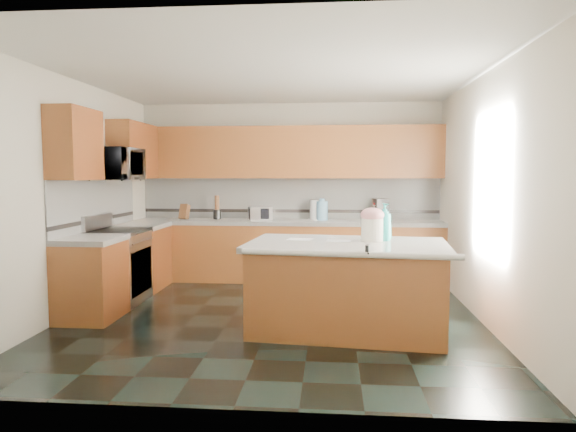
# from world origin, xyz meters

# --- Properties ---
(floor) EXTENTS (4.60, 4.60, 0.00)m
(floor) POSITION_xyz_m (0.00, 0.00, 0.00)
(floor) COLOR black
(floor) RESTS_ON ground
(ceiling) EXTENTS (4.60, 4.60, 0.00)m
(ceiling) POSITION_xyz_m (0.00, 0.00, 2.70)
(ceiling) COLOR white
(ceiling) RESTS_ON ground
(wall_back) EXTENTS (4.60, 0.04, 2.70)m
(wall_back) POSITION_xyz_m (0.00, 2.32, 1.35)
(wall_back) COLOR white
(wall_back) RESTS_ON ground
(wall_front) EXTENTS (4.60, 0.04, 2.70)m
(wall_front) POSITION_xyz_m (0.00, -2.32, 1.35)
(wall_front) COLOR white
(wall_front) RESTS_ON ground
(wall_left) EXTENTS (0.04, 4.60, 2.70)m
(wall_left) POSITION_xyz_m (-2.32, 0.00, 1.35)
(wall_left) COLOR white
(wall_left) RESTS_ON ground
(wall_right) EXTENTS (0.04, 4.60, 2.70)m
(wall_right) POSITION_xyz_m (2.32, 0.00, 1.35)
(wall_right) COLOR white
(wall_right) RESTS_ON ground
(back_base_cab) EXTENTS (4.60, 0.60, 0.86)m
(back_base_cab) POSITION_xyz_m (0.00, 2.00, 0.43)
(back_base_cab) COLOR #4E210C
(back_base_cab) RESTS_ON ground
(back_countertop) EXTENTS (4.60, 0.64, 0.06)m
(back_countertop) POSITION_xyz_m (0.00, 2.00, 0.89)
(back_countertop) COLOR white
(back_countertop) RESTS_ON back_base_cab
(back_upper_cab) EXTENTS (4.60, 0.33, 0.78)m
(back_upper_cab) POSITION_xyz_m (0.00, 2.13, 1.94)
(back_upper_cab) COLOR #4E210C
(back_upper_cab) RESTS_ON wall_back
(back_backsplash) EXTENTS (4.60, 0.02, 0.63)m
(back_backsplash) POSITION_xyz_m (0.00, 2.29, 1.24)
(back_backsplash) COLOR silver
(back_backsplash) RESTS_ON back_countertop
(back_accent_band) EXTENTS (4.60, 0.01, 0.05)m
(back_accent_band) POSITION_xyz_m (0.00, 2.28, 1.04)
(back_accent_band) COLOR black
(back_accent_band) RESTS_ON back_countertop
(left_base_cab_rear) EXTENTS (0.60, 0.82, 0.86)m
(left_base_cab_rear) POSITION_xyz_m (-2.00, 1.29, 0.43)
(left_base_cab_rear) COLOR #4E210C
(left_base_cab_rear) RESTS_ON ground
(left_counter_rear) EXTENTS (0.64, 0.82, 0.06)m
(left_counter_rear) POSITION_xyz_m (-2.00, 1.29, 0.89)
(left_counter_rear) COLOR white
(left_counter_rear) RESTS_ON left_base_cab_rear
(left_base_cab_front) EXTENTS (0.60, 0.72, 0.86)m
(left_base_cab_front) POSITION_xyz_m (-2.00, -0.24, 0.43)
(left_base_cab_front) COLOR #4E210C
(left_base_cab_front) RESTS_ON ground
(left_counter_front) EXTENTS (0.64, 0.72, 0.06)m
(left_counter_front) POSITION_xyz_m (-2.00, -0.24, 0.89)
(left_counter_front) COLOR white
(left_counter_front) RESTS_ON left_base_cab_front
(left_backsplash) EXTENTS (0.02, 2.30, 0.63)m
(left_backsplash) POSITION_xyz_m (-2.29, 0.55, 1.24)
(left_backsplash) COLOR silver
(left_backsplash) RESTS_ON wall_left
(left_accent_band) EXTENTS (0.01, 2.30, 0.05)m
(left_accent_band) POSITION_xyz_m (-2.28, 0.55, 1.04)
(left_accent_band) COLOR black
(left_accent_band) RESTS_ON wall_left
(left_upper_cab_rear) EXTENTS (0.33, 1.09, 0.78)m
(left_upper_cab_rear) POSITION_xyz_m (-2.13, 1.42, 1.94)
(left_upper_cab_rear) COLOR #4E210C
(left_upper_cab_rear) RESTS_ON wall_left
(left_upper_cab_front) EXTENTS (0.33, 0.72, 0.78)m
(left_upper_cab_front) POSITION_xyz_m (-2.13, -0.24, 1.94)
(left_upper_cab_front) COLOR #4E210C
(left_upper_cab_front) RESTS_ON wall_left
(range_body) EXTENTS (0.60, 0.76, 0.88)m
(range_body) POSITION_xyz_m (-2.00, 0.50, 0.44)
(range_body) COLOR #B7B7BC
(range_body) RESTS_ON ground
(range_oven_door) EXTENTS (0.02, 0.68, 0.55)m
(range_oven_door) POSITION_xyz_m (-1.71, 0.50, 0.40)
(range_oven_door) COLOR black
(range_oven_door) RESTS_ON range_body
(range_cooktop) EXTENTS (0.62, 0.78, 0.04)m
(range_cooktop) POSITION_xyz_m (-2.00, 0.50, 0.90)
(range_cooktop) COLOR black
(range_cooktop) RESTS_ON range_body
(range_handle) EXTENTS (0.02, 0.66, 0.02)m
(range_handle) POSITION_xyz_m (-1.68, 0.50, 0.78)
(range_handle) COLOR #B7B7BC
(range_handle) RESTS_ON range_body
(range_backguard) EXTENTS (0.06, 0.76, 0.18)m
(range_backguard) POSITION_xyz_m (-2.26, 0.50, 1.02)
(range_backguard) COLOR #B7B7BC
(range_backguard) RESTS_ON range_body
(microwave) EXTENTS (0.50, 0.73, 0.41)m
(microwave) POSITION_xyz_m (-2.00, 0.50, 1.73)
(microwave) COLOR #B7B7BC
(microwave) RESTS_ON wall_left
(island_base) EXTENTS (2.00, 1.27, 0.86)m
(island_base) POSITION_xyz_m (0.82, -0.43, 0.43)
(island_base) COLOR #4E210C
(island_base) RESTS_ON ground
(island_top) EXTENTS (2.11, 1.38, 0.06)m
(island_top) POSITION_xyz_m (0.82, -0.43, 0.89)
(island_top) COLOR white
(island_top) RESTS_ON island_base
(island_bullnose) EXTENTS (2.00, 0.26, 0.06)m
(island_bullnose) POSITION_xyz_m (0.82, -1.02, 0.89)
(island_bullnose) COLOR white
(island_bullnose) RESTS_ON island_base
(treat_jar) EXTENTS (0.27, 0.27, 0.24)m
(treat_jar) POSITION_xyz_m (1.08, -0.32, 1.04)
(treat_jar) COLOR white
(treat_jar) RESTS_ON island_top
(treat_jar_lid) EXTENTS (0.25, 0.25, 0.15)m
(treat_jar_lid) POSITION_xyz_m (1.08, -0.32, 1.19)
(treat_jar_lid) COLOR #D18287
(treat_jar_lid) RESTS_ON treat_jar
(treat_jar_knob) EXTENTS (0.08, 0.03, 0.03)m
(treat_jar_knob) POSITION_xyz_m (1.08, -0.32, 1.24)
(treat_jar_knob) COLOR tan
(treat_jar_knob) RESTS_ON treat_jar_lid
(treat_jar_knob_end_l) EXTENTS (0.04, 0.04, 0.04)m
(treat_jar_knob_end_l) POSITION_xyz_m (1.04, -0.32, 1.24)
(treat_jar_knob_end_l) COLOR tan
(treat_jar_knob_end_l) RESTS_ON treat_jar_lid
(treat_jar_knob_end_r) EXTENTS (0.04, 0.04, 0.04)m
(treat_jar_knob_end_r) POSITION_xyz_m (1.12, -0.32, 1.24)
(treat_jar_knob_end_r) COLOR tan
(treat_jar_knob_end_r) RESTS_ON treat_jar_lid
(soap_bottle_island) EXTENTS (0.20, 0.20, 0.39)m
(soap_bottle_island) POSITION_xyz_m (1.22, -0.27, 1.12)
(soap_bottle_island) COLOR teal
(soap_bottle_island) RESTS_ON island_top
(paper_sheet_a) EXTENTS (0.27, 0.22, 0.00)m
(paper_sheet_a) POSITION_xyz_m (0.74, -0.33, 0.92)
(paper_sheet_a) COLOR white
(paper_sheet_a) RESTS_ON island_top
(paper_sheet_b) EXTENTS (0.29, 0.24, 0.00)m
(paper_sheet_b) POSITION_xyz_m (0.33, -0.25, 0.92)
(paper_sheet_b) COLOR white
(paper_sheet_b) RESTS_ON island_top
(clamp_body) EXTENTS (0.05, 0.11, 0.09)m
(clamp_body) POSITION_xyz_m (0.99, -1.00, 0.93)
(clamp_body) COLOR black
(clamp_body) RESTS_ON island_top
(clamp_handle) EXTENTS (0.02, 0.07, 0.02)m
(clamp_handle) POSITION_xyz_m (0.99, -1.06, 0.91)
(clamp_handle) COLOR black
(clamp_handle) RESTS_ON island_top
(knife_block) EXTENTS (0.16, 0.19, 0.25)m
(knife_block) POSITION_xyz_m (-1.60, 2.05, 1.03)
(knife_block) COLOR #472814
(knife_block) RESTS_ON back_countertop
(utensil_crock) EXTENTS (0.12, 0.12, 0.15)m
(utensil_crock) POSITION_xyz_m (-1.09, 2.08, 0.99)
(utensil_crock) COLOR black
(utensil_crock) RESTS_ON back_countertop
(utensil_bundle) EXTENTS (0.07, 0.07, 0.22)m
(utensil_bundle) POSITION_xyz_m (-1.09, 2.08, 1.18)
(utensil_bundle) COLOR #472814
(utensil_bundle) RESTS_ON utensil_crock
(toaster_oven) EXTENTS (0.40, 0.33, 0.20)m
(toaster_oven) POSITION_xyz_m (-0.42, 2.05, 1.02)
(toaster_oven) COLOR #B7B7BC
(toaster_oven) RESTS_ON back_countertop
(toaster_oven_door) EXTENTS (0.30, 0.01, 0.16)m
(toaster_oven_door) POSITION_xyz_m (-0.42, 1.94, 1.02)
(toaster_oven_door) COLOR black
(toaster_oven_door) RESTS_ON toaster_oven
(paper_towel) EXTENTS (0.13, 0.13, 0.30)m
(paper_towel) POSITION_xyz_m (0.40, 2.10, 1.07)
(paper_towel) COLOR white
(paper_towel) RESTS_ON back_countertop
(paper_towel_base) EXTENTS (0.20, 0.20, 0.01)m
(paper_towel_base) POSITION_xyz_m (0.40, 2.10, 0.93)
(paper_towel_base) COLOR #B7B7BC
(paper_towel_base) RESTS_ON back_countertop
(water_jug) EXTENTS (0.17, 0.17, 0.29)m
(water_jug) POSITION_xyz_m (0.52, 2.06, 1.06)
(water_jug) COLOR #73AFD7
(water_jug) RESTS_ON back_countertop
(water_jug_neck) EXTENTS (0.08, 0.08, 0.04)m
(water_jug_neck) POSITION_xyz_m (0.52, 2.06, 1.23)
(water_jug_neck) COLOR #73AFD7
(water_jug_neck) RESTS_ON water_jug
(coffee_maker) EXTENTS (0.24, 0.26, 0.33)m
(coffee_maker) POSITION_xyz_m (1.39, 2.08, 1.08)
(coffee_maker) COLOR black
(coffee_maker) RESTS_ON back_countertop
(coffee_carafe) EXTENTS (0.14, 0.14, 0.14)m
(coffee_carafe) POSITION_xyz_m (1.39, 2.03, 0.99)
(coffee_carafe) COLOR black
(coffee_carafe) RESTS_ON back_countertop
(soap_bottle_back) EXTENTS (0.14, 0.14, 0.23)m
(soap_bottle_back) POSITION_xyz_m (1.29, 2.05, 1.04)
(soap_bottle_back) COLOR white
(soap_bottle_back) RESTS_ON back_countertop
(soap_back_cap) EXTENTS (0.02, 0.02, 0.03)m
(soap_back_cap) POSITION_xyz_m (1.29, 2.05, 1.17)
(soap_back_cap) COLOR red
(soap_back_cap) RESTS_ON soap_bottle_back
(window_light_proxy) EXTENTS (0.02, 1.40, 1.10)m
(window_light_proxy) POSITION_xyz_m (2.29, -0.20, 1.50)
(window_light_proxy) COLOR white
(window_light_proxy) RESTS_ON wall_right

